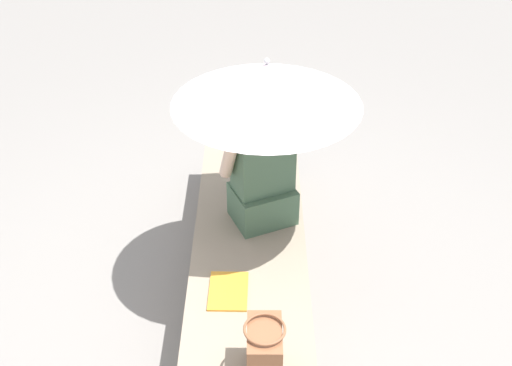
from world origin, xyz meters
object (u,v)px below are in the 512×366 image
object	(u,v)px
person_seated	(263,164)
parasol	(267,84)
handbag_black	(264,352)
magazine	(228,291)

from	to	relation	value
person_seated	parasol	world-z (taller)	parasol
person_seated	parasol	distance (m)	0.53
person_seated	parasol	xyz separation A→B (m)	(-0.08, -0.02, 0.53)
person_seated	handbag_black	size ratio (longest dim) A/B	3.06
handbag_black	parasol	bearing A→B (deg)	-0.83
parasol	handbag_black	world-z (taller)	parasol
person_seated	handbag_black	xyz separation A→B (m)	(-1.13, -0.00, -0.25)
magazine	person_seated	bearing A→B (deg)	-15.24
person_seated	parasol	bearing A→B (deg)	-168.47
parasol	handbag_black	bearing A→B (deg)	179.17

